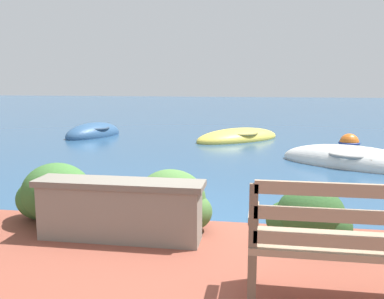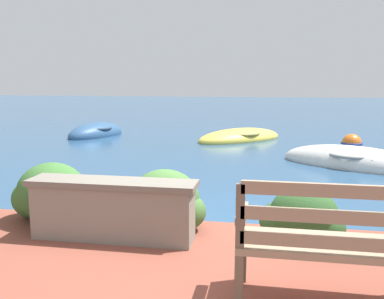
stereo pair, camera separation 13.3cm
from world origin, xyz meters
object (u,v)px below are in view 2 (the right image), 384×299
object	(u,v)px
rowboat_outer	(96,134)
mooring_buoy	(352,143)
park_bench	(330,241)
rowboat_nearest	(353,163)
rowboat_far	(240,138)

from	to	relation	value
rowboat_outer	mooring_buoy	bearing A→B (deg)	104.20
rowboat_outer	park_bench	bearing A→B (deg)	51.24
rowboat_nearest	rowboat_far	size ratio (longest dim) A/B	1.10
park_bench	rowboat_outer	size ratio (longest dim) A/B	0.54
rowboat_far	rowboat_outer	distance (m)	4.63
park_bench	rowboat_far	xyz separation A→B (m)	(-1.28, 9.84, -0.65)
rowboat_outer	mooring_buoy	xyz separation A→B (m)	(7.70, -0.85, 0.02)
park_bench	rowboat_outer	bearing A→B (deg)	113.67
park_bench	rowboat_nearest	xyz separation A→B (m)	(1.33, 6.34, -0.64)
rowboat_outer	rowboat_nearest	bearing A→B (deg)	84.08
rowboat_outer	rowboat_far	bearing A→B (deg)	109.29
rowboat_far	rowboat_outer	size ratio (longest dim) A/B	1.22
rowboat_nearest	rowboat_outer	bearing A→B (deg)	-176.79
park_bench	rowboat_nearest	bearing A→B (deg)	71.05
park_bench	rowboat_far	size ratio (longest dim) A/B	0.44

